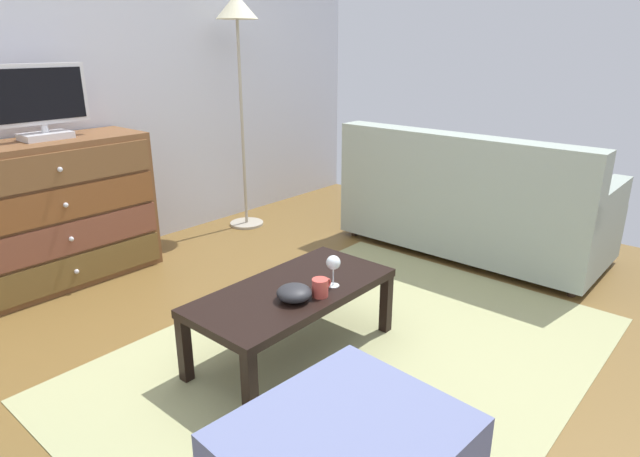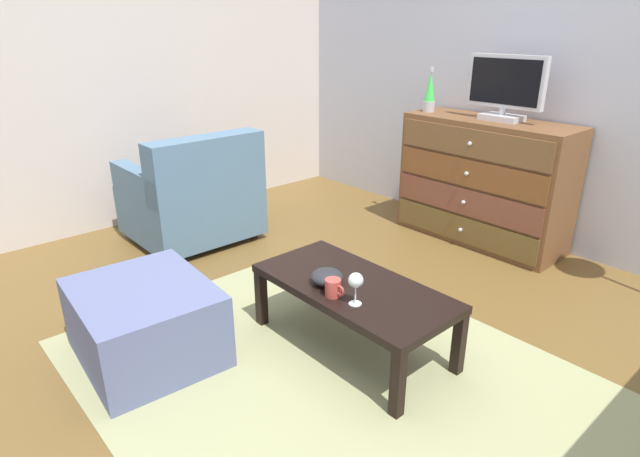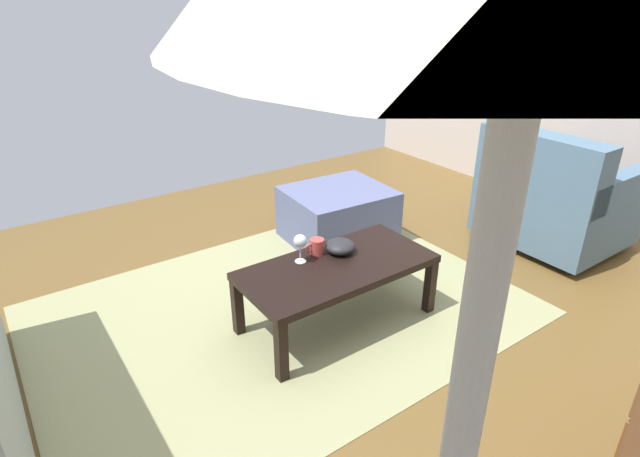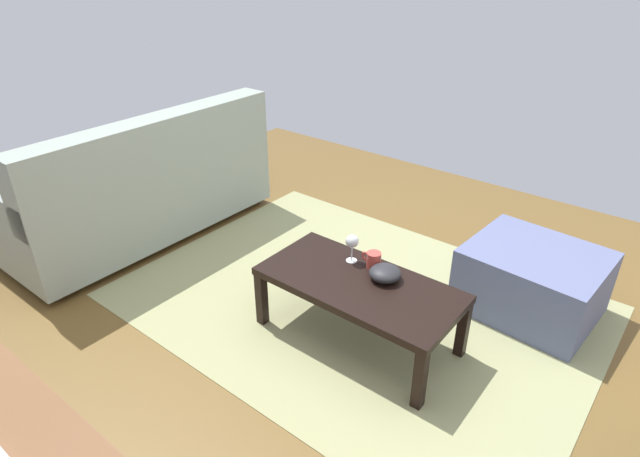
% 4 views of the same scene
% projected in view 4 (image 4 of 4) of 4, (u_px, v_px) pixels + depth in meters
% --- Properties ---
extents(ground_plane, '(5.58, 4.69, 0.05)m').
position_uv_depth(ground_plane, '(364.00, 336.00, 2.85)').
color(ground_plane, brown).
extents(area_rug, '(2.60, 1.90, 0.01)m').
position_uv_depth(area_rug, '(356.00, 301.00, 3.09)').
color(area_rug, tan).
rests_on(area_rug, ground_plane).
extents(coffee_table, '(1.03, 0.50, 0.36)m').
position_uv_depth(coffee_table, '(359.00, 289.00, 2.66)').
color(coffee_table, black).
rests_on(coffee_table, ground_plane).
extents(wine_glass, '(0.07, 0.07, 0.16)m').
position_uv_depth(wine_glass, '(352.00, 242.00, 2.75)').
color(wine_glass, silver).
rests_on(wine_glass, coffee_table).
extents(mug, '(0.11, 0.08, 0.08)m').
position_uv_depth(mug, '(373.00, 260.00, 2.74)').
color(mug, '#BC443B').
rests_on(mug, coffee_table).
extents(bowl_decorative, '(0.16, 0.16, 0.07)m').
position_uv_depth(bowl_decorative, '(385.00, 273.00, 2.64)').
color(bowl_decorative, '#25262A').
rests_on(bowl_decorative, coffee_table).
extents(couch_large, '(0.85, 1.83, 0.90)m').
position_uv_depth(couch_large, '(140.00, 189.00, 3.66)').
color(couch_large, '#332319').
rests_on(couch_large, ground_plane).
extents(ottoman, '(0.74, 0.65, 0.38)m').
position_uv_depth(ottoman, '(532.00, 281.00, 2.94)').
color(ottoman, slate).
rests_on(ottoman, ground_plane).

